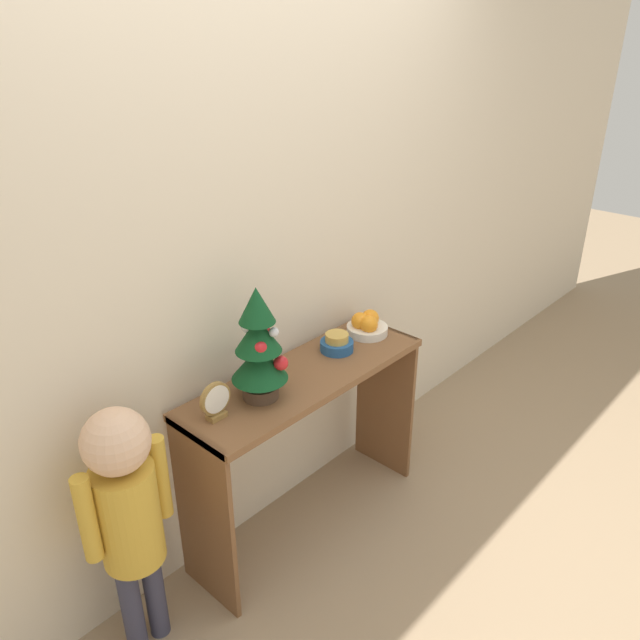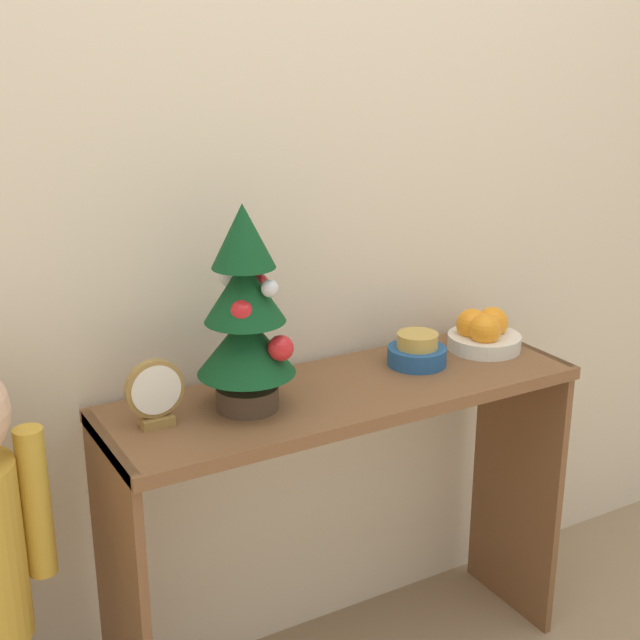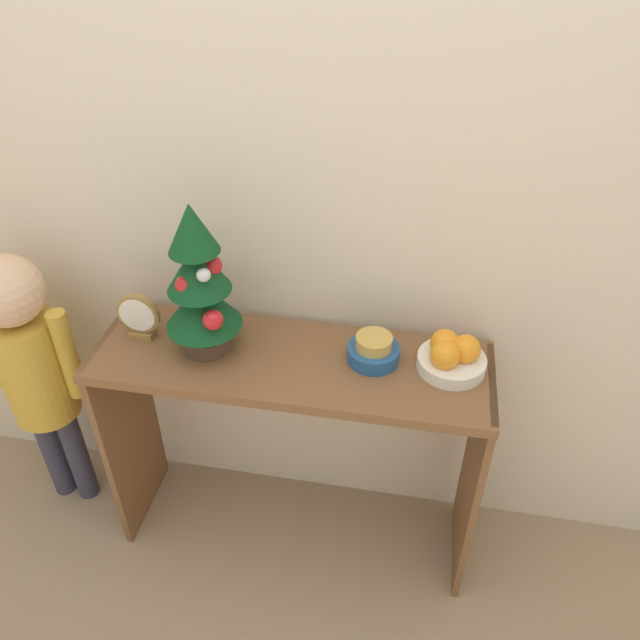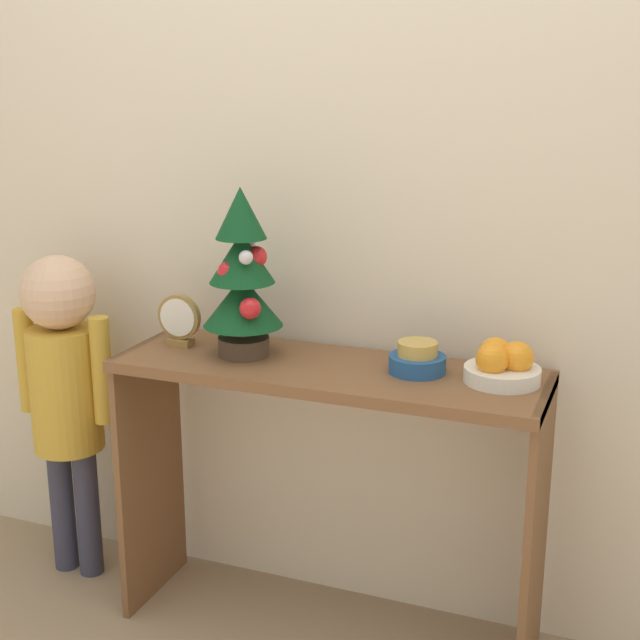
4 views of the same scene
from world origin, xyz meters
The scene contains 8 objects.
ground_plane centered at (0.00, 0.00, 0.00)m, with size 12.00×12.00×0.00m, color #997F60.
back_wall centered at (0.00, 0.40, 1.25)m, with size 7.00×0.05×2.50m, color beige.
console_table centered at (0.00, 0.18, 0.58)m, with size 1.11×0.36×0.77m.
mini_tree centered at (-0.24, 0.18, 0.98)m, with size 0.21×0.21×0.44m.
fruit_bowl centered at (0.43, 0.22, 0.81)m, with size 0.18×0.18×0.10m.
singing_bowl centered at (0.23, 0.21, 0.80)m, with size 0.14×0.14×0.08m.
desk_clock centered at (-0.44, 0.20, 0.84)m, with size 0.12×0.04×0.14m.
child_figure centered at (-0.83, 0.19, 0.64)m, with size 0.32×0.21×0.99m.
Camera 1 is at (-1.54, -1.31, 2.04)m, focal length 35.00 mm.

